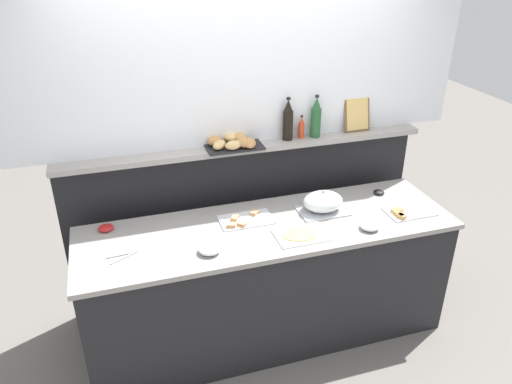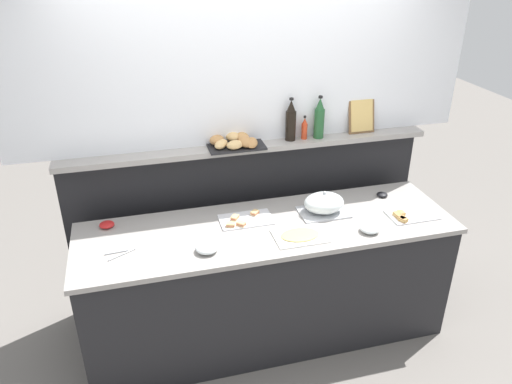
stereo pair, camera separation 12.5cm
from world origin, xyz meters
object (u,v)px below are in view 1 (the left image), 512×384
Objects in this scene: bread_basket at (234,142)px; glass_bowl_medium at (209,249)px; glass_bowl_large at (370,226)px; serving_tongs at (123,256)px; sandwich_platter_rear at (407,212)px; condiment_bowl_cream at (106,228)px; framed_picture at (357,114)px; hot_sauce_bottle at (301,128)px; condiment_bowl_dark at (379,192)px; sandwich_platter_front at (245,220)px; cold_cuts_platter at (301,234)px; wine_bottle_dark at (288,121)px; serving_cloche at (323,202)px; wine_bottle_green at (316,118)px.

glass_bowl_medium is at bearing -117.24° from bread_basket.
serving_tongs is at bearing 174.33° from glass_bowl_large.
sandwich_platter_rear is 2.06m from condiment_bowl_cream.
condiment_bowl_cream is 0.38× the size of framed_picture.
hot_sauce_bottle is 0.47m from framed_picture.
bread_basket is at bearing 165.61° from condiment_bowl_dark.
sandwich_platter_front is at bearing -175.41° from condiment_bowl_dark.
condiment_bowl_cream is at bearing 170.19° from sandwich_platter_front.
cold_cuts_platter is 0.87m from condiment_bowl_dark.
cold_cuts_platter is at bearing -176.25° from sandwich_platter_rear.
glass_bowl_large is 0.95m from wine_bottle_dark.
serving_cloche is at bearing -74.09° from wine_bottle_dark.
framed_picture is (1.32, 0.71, 0.51)m from glass_bowl_medium.
condiment_bowl_dark is 0.46× the size of hot_sauce_bottle.
wine_bottle_dark is (0.75, 0.69, 0.52)m from glass_bowl_medium.
serving_tongs is (-1.94, 0.04, -0.00)m from sandwich_platter_rear.
glass_bowl_large is at bearing -66.45° from wine_bottle_dark.
wine_bottle_dark reaches higher than sandwich_platter_rear.
condiment_bowl_dark is (1.99, -0.07, -0.00)m from condiment_bowl_cream.
wine_bottle_green reaches higher than bread_basket.
condiment_bowl_dark is at bearing -34.43° from wine_bottle_green.
glass_bowl_medium is 1.29m from wine_bottle_green.
wine_bottle_green is (0.36, 0.67, 0.54)m from cold_cuts_platter.
wine_bottle_dark is 0.43m from bread_basket.
wine_bottle_dark reaches higher than condiment_bowl_dark.
sandwich_platter_rear is 0.84m from framed_picture.
hot_sauce_bottle is (-0.53, 0.29, 0.47)m from condiment_bowl_dark.
serving_cloche reaches higher than sandwich_platter_rear.
glass_bowl_large is at bearing -73.72° from hot_sauce_bottle.
sandwich_platter_rear is 0.99× the size of serving_cloche.
condiment_bowl_cream is (-1.67, 0.51, -0.01)m from glass_bowl_large.
wine_bottle_green is (-0.10, 0.72, 0.52)m from glass_bowl_large.
condiment_bowl_cream is (-2.03, 0.39, 0.01)m from sandwich_platter_rear.
condiment_bowl_cream is 0.36m from serving_tongs.
wine_bottle_green is at bearing 35.01° from glass_bowl_medium.
condiment_bowl_cream is at bearing 159.67° from cold_cuts_platter.
sandwich_platter_front is 2.78× the size of glass_bowl_large.
hot_sauce_bottle is at bearing 106.28° from glass_bowl_large.
cold_cuts_platter is at bearing -154.27° from condiment_bowl_dark.
bread_basket reaches higher than cold_cuts_platter.
hot_sauce_bottle is (-0.01, 0.42, 0.41)m from serving_cloche.
sandwich_platter_rear is 1.94m from serving_tongs.
framed_picture is at bearing 4.87° from wine_bottle_green.
glass_bowl_large is 1.10m from bread_basket.
sandwich_platter_front is 1.07× the size of cold_cuts_platter.
cold_cuts_platter is 1.12m from serving_tongs.
condiment_bowl_dark is at bearing -2.04° from condiment_bowl_cream.
sandwich_platter_rear reaches higher than cold_cuts_platter.
sandwich_platter_rear reaches higher than condiment_bowl_cream.
serving_cloche is 2.43× the size of glass_bowl_medium.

